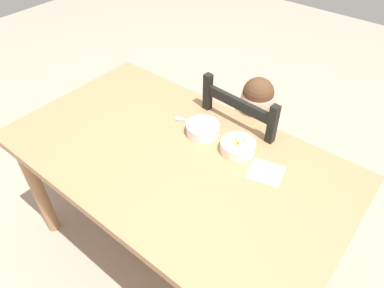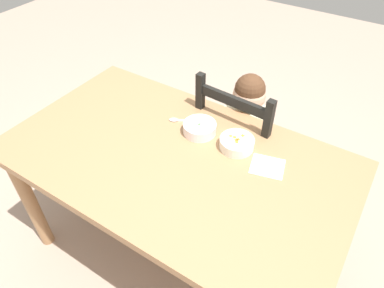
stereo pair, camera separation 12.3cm
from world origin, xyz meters
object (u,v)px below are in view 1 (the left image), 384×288
object	(u,v)px
child_figure	(250,133)
dining_table	(175,170)
bowl_of_carrots	(238,146)
dining_chair	(246,155)
spoon	(183,119)
bowl_of_peas	(203,128)

from	to	relation	value
child_figure	dining_table	bearing A→B (deg)	-102.31
dining_table	bowl_of_carrots	world-z (taller)	bowl_of_carrots
dining_chair	bowl_of_carrots	world-z (taller)	dining_chair
child_figure	bowl_of_carrots	world-z (taller)	child_figure
dining_table	spoon	size ratio (longest dim) A/B	11.75
child_figure	spoon	bearing A→B (deg)	-130.58
dining_chair	bowl_of_peas	world-z (taller)	dining_chair
bowl_of_peas	bowl_of_carrots	xyz separation A→B (m)	(0.20, 0.00, -0.00)
dining_table	bowl_of_peas	bearing A→B (deg)	87.50
dining_chair	spoon	distance (m)	0.48
bowl_of_peas	spoon	world-z (taller)	bowl_of_peas
dining_table	dining_chair	size ratio (longest dim) A/B	1.60
dining_table	spoon	world-z (taller)	spoon
dining_table	spoon	bearing A→B (deg)	121.25
dining_table	bowl_of_carrots	xyz separation A→B (m)	(0.20, 0.20, 0.12)
dining_chair	bowl_of_carrots	bearing A→B (deg)	-71.05
dining_table	bowl_of_peas	size ratio (longest dim) A/B	9.86
dining_chair	bowl_of_carrots	xyz separation A→B (m)	(0.10, -0.30, 0.34)
bowl_of_peas	bowl_of_carrots	distance (m)	0.20
child_figure	bowl_of_peas	xyz separation A→B (m)	(-0.10, -0.29, 0.17)
dining_table	bowl_of_carrots	distance (m)	0.31
dining_chair	child_figure	xyz separation A→B (m)	(0.00, -0.00, 0.17)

